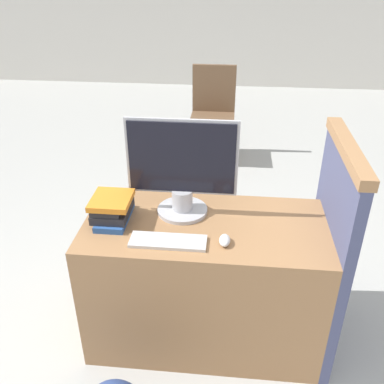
% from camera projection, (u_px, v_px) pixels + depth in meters
% --- Properties ---
extents(ground_plane, '(20.00, 20.00, 0.00)m').
position_uv_depth(ground_plane, '(199.00, 374.00, 2.20)').
color(ground_plane, '#B2B2AD').
extents(desk, '(1.20, 0.60, 0.73)m').
position_uv_depth(desk, '(204.00, 281.00, 2.28)').
color(desk, '#9E7047').
rests_on(desk, ground_plane).
extents(carrel_divider, '(0.07, 0.70, 1.16)m').
position_uv_depth(carrel_divider, '(329.00, 248.00, 2.16)').
color(carrel_divider, '#474C70').
rests_on(carrel_divider, ground_plane).
extents(monitor, '(0.54, 0.26, 0.50)m').
position_uv_depth(monitor, '(182.00, 170.00, 2.09)').
color(monitor, '#B7B7BC').
rests_on(monitor, desk).
extents(keyboard, '(0.35, 0.12, 0.02)m').
position_uv_depth(keyboard, '(168.00, 241.00, 1.96)').
color(keyboard, silver).
rests_on(keyboard, desk).
extents(mouse, '(0.05, 0.09, 0.04)m').
position_uv_depth(mouse, '(225.00, 240.00, 1.95)').
color(mouse, silver).
rests_on(mouse, desk).
extents(book_stack, '(0.19, 0.27, 0.13)m').
position_uv_depth(book_stack, '(112.00, 208.00, 2.11)').
color(book_stack, '#285199').
rests_on(book_stack, desk).
extents(far_chair, '(0.44, 0.44, 0.92)m').
position_uv_depth(far_chair, '(213.00, 109.00, 4.34)').
color(far_chair, brown).
rests_on(far_chair, ground_plane).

